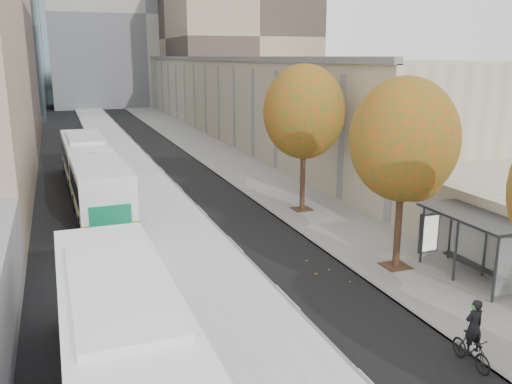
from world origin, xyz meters
name	(u,v)px	position (x,y,z in m)	size (l,w,h in m)	color
bus_platform	(134,173)	(-3.88, 35.00, 0.07)	(4.25, 150.00, 0.15)	#B4B4B4
sidewalk	(238,166)	(4.12, 35.00, 0.04)	(4.75, 150.00, 0.08)	gray
building_tan	(250,90)	(15.50, 64.00, 4.00)	(18.00, 92.00, 8.00)	tan
building_far_block	(138,17)	(6.00, 96.00, 15.00)	(30.00, 18.00, 30.00)	#A39E95
bus_shelter	(478,225)	(5.69, 10.96, 2.19)	(1.90, 4.40, 2.53)	#383A3F
tree_c	(404,140)	(3.60, 13.00, 5.25)	(4.20, 4.20, 7.28)	black
tree_d	(304,112)	(3.60, 22.00, 5.47)	(4.40, 4.40, 7.60)	black
bus_far	(91,170)	(-7.12, 29.38, 1.65)	(3.12, 18.19, 3.02)	white
cyclist	(472,341)	(1.39, 6.19, 0.74)	(0.58, 1.56, 1.98)	black
distant_car	(81,146)	(-6.97, 45.38, 0.67)	(1.57, 3.90, 1.33)	silver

